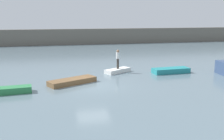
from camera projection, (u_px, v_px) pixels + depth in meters
name	position (u px, v px, depth m)	size (l,w,h in m)	color
ground_plane	(93.00, 86.00, 20.07)	(120.00, 120.00, 0.00)	slate
embankment_wall	(67.00, 37.00, 48.20)	(80.00, 1.20, 2.85)	#666056
rowboat_green	(3.00, 91.00, 17.90)	(3.69, 0.92, 0.44)	#2D7F47
rowboat_brown	(72.00, 81.00, 20.59)	(3.80, 1.21, 0.40)	brown
rowboat_white	(118.00, 71.00, 24.69)	(2.63, 0.93, 0.36)	white
rowboat_teal	(171.00, 71.00, 24.47)	(3.42, 1.21, 0.47)	teal
person_white_shirt	(118.00, 58.00, 24.45)	(0.32, 0.32, 1.78)	#38332D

